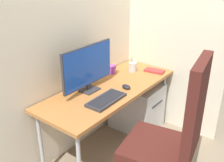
# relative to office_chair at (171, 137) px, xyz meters

# --- Properties ---
(ground_plane) EXTENTS (8.00, 8.00, 0.00)m
(ground_plane) POSITION_rel_office_chair_xyz_m (0.24, 0.77, -0.59)
(ground_plane) COLOR gray
(wall_back) EXTENTS (2.43, 0.04, 2.80)m
(wall_back) POSITION_rel_office_chair_xyz_m (0.24, 1.10, 0.81)
(wall_back) COLOR beige
(wall_back) RESTS_ON ground_plane
(wall_side_right) EXTENTS (0.04, 1.48, 2.80)m
(wall_side_right) POSITION_rel_office_chair_xyz_m (1.04, 0.65, 0.81)
(wall_side_right) COLOR beige
(wall_side_right) RESTS_ON ground_plane
(desk) EXTENTS (1.55, 0.60, 0.70)m
(desk) POSITION_rel_office_chair_xyz_m (0.24, 0.77, 0.06)
(desk) COLOR #B27038
(desk) RESTS_ON ground_plane
(office_chair) EXTENTS (0.59, 0.62, 1.24)m
(office_chair) POSITION_rel_office_chair_xyz_m (0.00, 0.00, 0.00)
(office_chair) COLOR black
(office_chair) RESTS_ON ground_plane
(filing_cabinet) EXTENTS (0.45, 0.53, 0.55)m
(filing_cabinet) POSITION_rel_office_chair_xyz_m (0.73, 0.76, -0.32)
(filing_cabinet) COLOR silver
(filing_cabinet) RESTS_ON ground_plane
(monitor) EXTENTS (0.63, 0.14, 0.44)m
(monitor) POSITION_rel_office_chair_xyz_m (0.06, 0.89, 0.35)
(monitor) COLOR #333338
(monitor) RESTS_ON desk
(keyboard) EXTENTS (0.39, 0.18, 0.03)m
(keyboard) POSITION_rel_office_chair_xyz_m (-0.01, 0.62, 0.12)
(keyboard) COLOR #333338
(keyboard) RESTS_ON desk
(mouse) EXTENTS (0.09, 0.12, 0.04)m
(mouse) POSITION_rel_office_chair_xyz_m (0.31, 0.63, 0.13)
(mouse) COLOR black
(mouse) RESTS_ON desk
(pen_holder) EXTENTS (0.09, 0.09, 0.17)m
(pen_holder) POSITION_rel_office_chair_xyz_m (0.72, 0.83, 0.16)
(pen_holder) COLOR silver
(pen_holder) RESTS_ON desk
(notebook) EXTENTS (0.14, 0.23, 0.02)m
(notebook) POSITION_rel_office_chair_xyz_m (0.86, 0.62, 0.12)
(notebook) COLOR #B23333
(notebook) RESTS_ON desk
(coffee_mug) EXTENTS (0.12, 0.08, 0.09)m
(coffee_mug) POSITION_rel_office_chair_xyz_m (0.54, 0.98, 0.15)
(coffee_mug) COLOR purple
(coffee_mug) RESTS_ON desk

